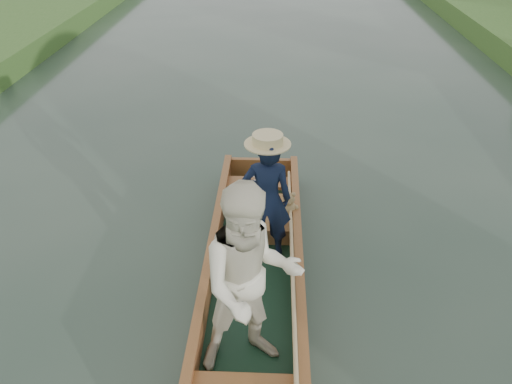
{
  "coord_description": "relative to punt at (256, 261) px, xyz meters",
  "views": [
    {
      "loc": [
        0.21,
        -4.37,
        4.04
      ],
      "look_at": [
        0.0,
        0.6,
        0.95
      ],
      "focal_mm": 35.0,
      "sensor_mm": 36.0,
      "label": 1
    }
  ],
  "objects": [
    {
      "name": "punt",
      "position": [
        0.0,
        0.0,
        0.0
      ],
      "size": [
        1.14,
        5.0,
        2.04
      ],
      "color": "black",
      "rests_on": "ground"
    },
    {
      "name": "ground",
      "position": [
        -0.04,
        0.38,
        -0.72
      ],
      "size": [
        120.0,
        120.0,
        0.0
      ],
      "primitive_type": "plane",
      "color": "#283D30",
      "rests_on": "ground"
    }
  ]
}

